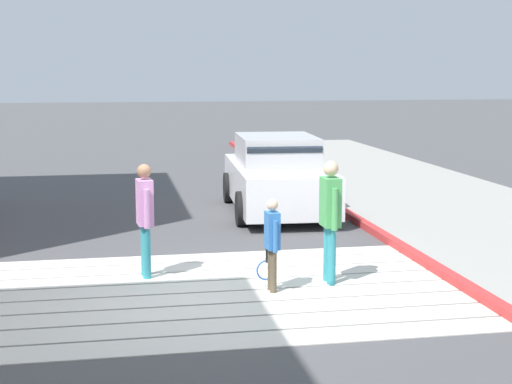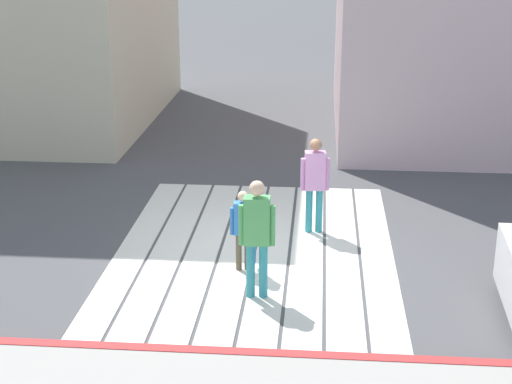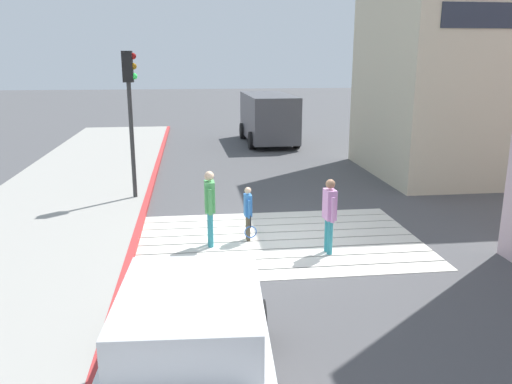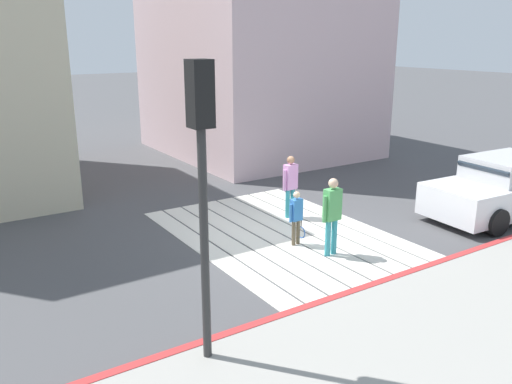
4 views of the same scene
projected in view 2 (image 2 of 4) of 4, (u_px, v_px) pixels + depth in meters
ground_plane at (255, 252)px, 12.37m from camera, size 120.00×120.00×0.00m
crosswalk_stripes at (255, 251)px, 12.36m from camera, size 6.40×4.35×0.01m
curb_painted at (231, 355)px, 9.28m from camera, size 0.16×40.00×0.13m
pedestrian_adult_lead at (315, 179)px, 12.84m from camera, size 0.24×0.48×1.63m
pedestrian_adult_trailing at (257, 231)px, 10.55m from camera, size 0.22×0.50×1.70m
pedestrian_child_with_racket at (244, 227)px, 11.49m from camera, size 0.28×0.39×1.25m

